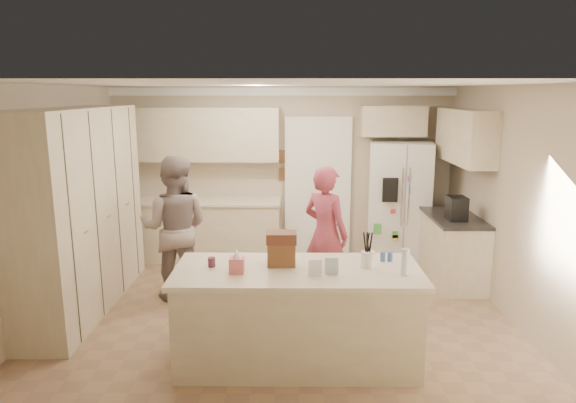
{
  "coord_description": "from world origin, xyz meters",
  "views": [
    {
      "loc": [
        0.14,
        -5.59,
        2.51
      ],
      "look_at": [
        0.1,
        0.35,
        1.25
      ],
      "focal_mm": 32.0,
      "sensor_mm": 36.0,
      "label": 1
    }
  ],
  "objects_px": {
    "refrigerator": "(400,202)",
    "island_base": "(297,318)",
    "coffee_maker": "(457,208)",
    "teen_boy": "(175,228)",
    "tissue_box": "(237,265)",
    "dollhouse_body": "(282,254)",
    "teen_girl": "(326,234)",
    "utensil_crock": "(368,259)"
  },
  "relations": [
    {
      "from": "refrigerator",
      "to": "island_base",
      "type": "bearing_deg",
      "value": -106.52
    },
    {
      "from": "coffee_maker",
      "to": "teen_boy",
      "type": "bearing_deg",
      "value": -174.74
    },
    {
      "from": "island_base",
      "to": "tissue_box",
      "type": "xyz_separation_m",
      "value": [
        -0.55,
        -0.1,
        0.56
      ]
    },
    {
      "from": "dollhouse_body",
      "to": "tissue_box",
      "type": "bearing_deg",
      "value": -153.43
    },
    {
      "from": "tissue_box",
      "to": "dollhouse_body",
      "type": "xyz_separation_m",
      "value": [
        0.4,
        0.2,
        0.04
      ]
    },
    {
      "from": "teen_girl",
      "to": "dollhouse_body",
      "type": "bearing_deg",
      "value": 109.88
    },
    {
      "from": "utensil_crock",
      "to": "coffee_maker",
      "type": "bearing_deg",
      "value": 52.88
    },
    {
      "from": "teen_boy",
      "to": "dollhouse_body",
      "type": "bearing_deg",
      "value": 133.57
    },
    {
      "from": "island_base",
      "to": "teen_boy",
      "type": "xyz_separation_m",
      "value": [
        -1.49,
        1.57,
        0.45
      ]
    },
    {
      "from": "refrigerator",
      "to": "teen_boy",
      "type": "xyz_separation_m",
      "value": [
        -3.06,
        -1.51,
        -0.01
      ]
    },
    {
      "from": "utensil_crock",
      "to": "dollhouse_body",
      "type": "height_order",
      "value": "dollhouse_body"
    },
    {
      "from": "teen_girl",
      "to": "tissue_box",
      "type": "bearing_deg",
      "value": 100.27
    },
    {
      "from": "refrigerator",
      "to": "teen_boy",
      "type": "distance_m",
      "value": 3.41
    },
    {
      "from": "refrigerator",
      "to": "coffee_maker",
      "type": "xyz_separation_m",
      "value": [
        0.48,
        -1.19,
        0.17
      ]
    },
    {
      "from": "coffee_maker",
      "to": "tissue_box",
      "type": "distance_m",
      "value": 3.28
    },
    {
      "from": "tissue_box",
      "to": "refrigerator",
      "type": "bearing_deg",
      "value": 56.35
    },
    {
      "from": "coffee_maker",
      "to": "dollhouse_body",
      "type": "xyz_separation_m",
      "value": [
        -2.2,
        -1.8,
        -0.03
      ]
    },
    {
      "from": "island_base",
      "to": "dollhouse_body",
      "type": "distance_m",
      "value": 0.62
    },
    {
      "from": "island_base",
      "to": "dollhouse_body",
      "type": "xyz_separation_m",
      "value": [
        -0.15,
        0.1,
        0.6
      ]
    },
    {
      "from": "utensil_crock",
      "to": "dollhouse_body",
      "type": "distance_m",
      "value": 0.8
    },
    {
      "from": "island_base",
      "to": "dollhouse_body",
      "type": "bearing_deg",
      "value": 146.31
    },
    {
      "from": "dollhouse_body",
      "to": "teen_girl",
      "type": "xyz_separation_m",
      "value": [
        0.51,
        1.42,
        -0.2
      ]
    },
    {
      "from": "island_base",
      "to": "refrigerator",
      "type": "bearing_deg",
      "value": 63.01
    },
    {
      "from": "teen_boy",
      "to": "teen_girl",
      "type": "relative_size",
      "value": 1.07
    },
    {
      "from": "island_base",
      "to": "teen_boy",
      "type": "height_order",
      "value": "teen_boy"
    },
    {
      "from": "tissue_box",
      "to": "coffee_maker",
      "type": "bearing_deg",
      "value": 37.57
    },
    {
      "from": "refrigerator",
      "to": "teen_girl",
      "type": "xyz_separation_m",
      "value": [
        -1.22,
        -1.57,
        -0.06
      ]
    },
    {
      "from": "island_base",
      "to": "coffee_maker",
      "type": "bearing_deg",
      "value": 42.83
    },
    {
      "from": "tissue_box",
      "to": "teen_girl",
      "type": "xyz_separation_m",
      "value": [
        0.91,
        1.62,
        -0.16
      ]
    },
    {
      "from": "coffee_maker",
      "to": "refrigerator",
      "type": "bearing_deg",
      "value": 111.9
    },
    {
      "from": "teen_girl",
      "to": "coffee_maker",
      "type": "bearing_deg",
      "value": -127.87
    },
    {
      "from": "coffee_maker",
      "to": "dollhouse_body",
      "type": "distance_m",
      "value": 2.84
    },
    {
      "from": "island_base",
      "to": "teen_boy",
      "type": "relative_size",
      "value": 1.24
    },
    {
      "from": "dollhouse_body",
      "to": "teen_boy",
      "type": "distance_m",
      "value": 2.0
    },
    {
      "from": "island_base",
      "to": "dollhouse_body",
      "type": "height_order",
      "value": "dollhouse_body"
    },
    {
      "from": "dollhouse_body",
      "to": "coffee_maker",
      "type": "bearing_deg",
      "value": 39.29
    },
    {
      "from": "island_base",
      "to": "teen_girl",
      "type": "height_order",
      "value": "teen_girl"
    },
    {
      "from": "coffee_maker",
      "to": "tissue_box",
      "type": "height_order",
      "value": "coffee_maker"
    },
    {
      "from": "tissue_box",
      "to": "dollhouse_body",
      "type": "distance_m",
      "value": 0.45
    },
    {
      "from": "refrigerator",
      "to": "dollhouse_body",
      "type": "height_order",
      "value": "refrigerator"
    },
    {
      "from": "dollhouse_body",
      "to": "teen_boy",
      "type": "bearing_deg",
      "value": 132.24
    },
    {
      "from": "tissue_box",
      "to": "teen_girl",
      "type": "height_order",
      "value": "teen_girl"
    }
  ]
}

